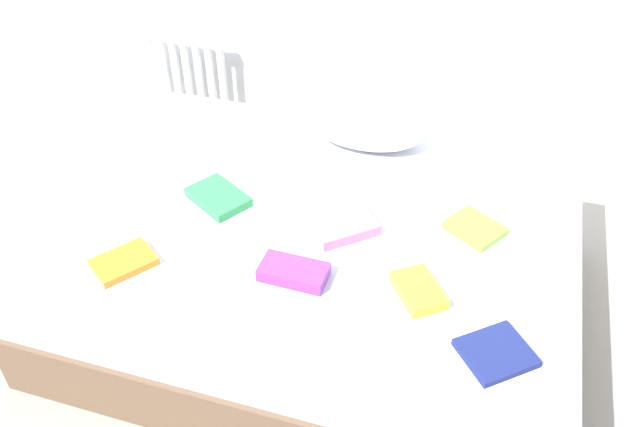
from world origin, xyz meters
TOP-DOWN VIEW (x-y plane):
  - ground_plane at (0.00, 0.00)m, footprint 8.00×8.00m
  - bed at (0.00, 0.00)m, footprint 2.00×1.50m
  - radiator at (-1.15, 1.20)m, footprint 0.48×0.04m
  - pillow at (0.06, 0.56)m, footprint 0.50×0.27m
  - textbook_pink at (0.12, -0.05)m, footprint 0.28×0.27m
  - textbook_yellow at (0.45, -0.29)m, footprint 0.22×0.23m
  - textbook_green at (-0.40, -0.02)m, footprint 0.29×0.26m
  - textbook_purple at (0.02, -0.33)m, footprint 0.24×0.13m
  - textbook_orange at (-0.57, -0.45)m, footprint 0.24×0.25m
  - textbook_lime at (0.59, 0.10)m, footprint 0.25×0.24m
  - textbook_navy at (0.73, -0.48)m, footprint 0.27×0.27m

SIDE VIEW (x-z plane):
  - ground_plane at x=0.00m, z-range 0.00..0.00m
  - bed at x=0.00m, z-range 0.00..0.50m
  - radiator at x=-1.15m, z-range 0.10..0.57m
  - textbook_navy at x=0.73m, z-range 0.50..0.52m
  - textbook_lime at x=0.59m, z-range 0.50..0.53m
  - textbook_orange at x=-0.57m, z-range 0.50..0.53m
  - textbook_green at x=-0.40m, z-range 0.50..0.54m
  - textbook_yellow at x=0.45m, z-range 0.50..0.54m
  - textbook_pink at x=0.12m, z-range 0.50..0.54m
  - textbook_purple at x=0.02m, z-range 0.50..0.55m
  - pillow at x=0.06m, z-range 0.50..0.66m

